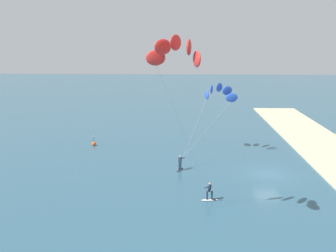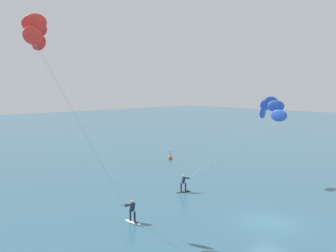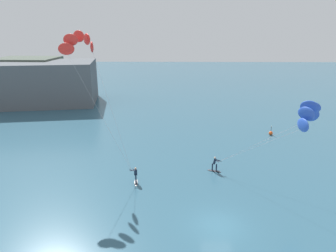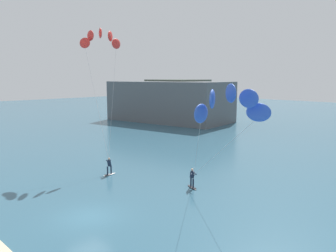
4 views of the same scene
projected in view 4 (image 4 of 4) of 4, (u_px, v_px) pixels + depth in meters
name	position (u px, v px, depth m)	size (l,w,h in m)	color
ground_plane	(89.00, 217.00, 22.96)	(240.00, 240.00, 0.00)	#2D566B
kitesurfer_nearshore	(101.00, 44.00, 36.52)	(7.18, 5.95, 14.48)	white
kitesurfer_mid_water	(228.00, 109.00, 20.04)	(9.50, 7.41, 8.91)	#333338
distant_headland	(174.00, 101.00, 74.69)	(26.71, 19.68, 8.71)	#565B60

